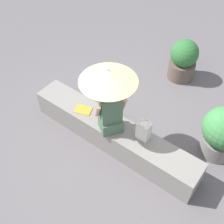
# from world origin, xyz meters

# --- Properties ---
(ground_plane) EXTENTS (14.00, 14.00, 0.00)m
(ground_plane) POSITION_xyz_m (0.00, 0.00, 0.00)
(ground_plane) COLOR #605B5E
(stone_bench) EXTENTS (3.12, 0.49, 0.48)m
(stone_bench) POSITION_xyz_m (0.00, 0.00, 0.24)
(stone_bench) COLOR gray
(stone_bench) RESTS_ON ground
(person_seated) EXTENTS (0.43, 0.50, 0.90)m
(person_seated) POSITION_xyz_m (-0.02, 0.08, 0.86)
(person_seated) COLOR #47664C
(person_seated) RESTS_ON stone_bench
(parasol) EXTENTS (0.85, 0.85, 1.16)m
(parasol) POSITION_xyz_m (0.06, 0.04, 1.51)
(parasol) COLOR #B7B7BC
(parasol) RESTS_ON stone_bench
(handbag_black) EXTENTS (0.20, 0.16, 0.35)m
(handbag_black) POSITION_xyz_m (-0.52, -0.08, 0.64)
(handbag_black) COLOR silver
(handbag_black) RESTS_ON stone_bench
(magazine) EXTENTS (0.33, 0.28, 0.01)m
(magazine) POSITION_xyz_m (0.61, 0.04, 0.48)
(magazine) COLOR gold
(magazine) RESTS_ON stone_bench
(planter_near) EXTENTS (0.57, 0.57, 0.89)m
(planter_near) POSITION_xyz_m (-0.06, -2.32, 0.44)
(planter_near) COLOR brown
(planter_near) RESTS_ON ground
(planter_far) EXTENTS (0.70, 0.70, 0.95)m
(planter_far) POSITION_xyz_m (-1.48, -0.92, 0.50)
(planter_far) COLOR gray
(planter_far) RESTS_ON ground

